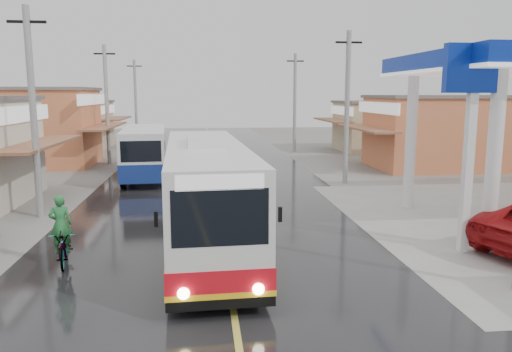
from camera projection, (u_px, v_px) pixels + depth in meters
name	position (u px, v px, depth m)	size (l,w,h in m)	color
ground	(232.00, 303.00, 11.50)	(120.00, 120.00, 0.00)	slate
road	(215.00, 185.00, 26.22)	(12.00, 90.00, 0.02)	black
centre_line	(215.00, 185.00, 26.21)	(0.15, 90.00, 0.01)	#D8CC4C
utility_poles_left	(82.00, 185.00, 26.46)	(1.60, 50.00, 8.00)	gray
utility_poles_right	(345.00, 183.00, 26.96)	(1.60, 36.00, 8.00)	gray
coach_bus	(206.00, 193.00, 15.70)	(3.01, 11.31, 3.50)	silver
second_bus	(145.00, 151.00, 28.46)	(2.89, 8.67, 2.83)	silver
cyclist	(63.00, 241.00, 14.01)	(1.01, 1.99, 2.05)	black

